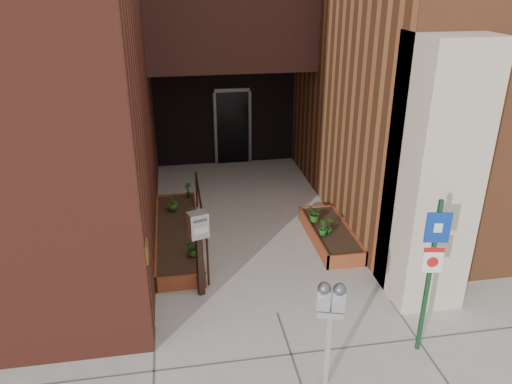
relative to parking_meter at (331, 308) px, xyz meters
name	(u,v)px	position (x,y,z in m)	size (l,w,h in m)	color
ground	(277,313)	(-0.33, 1.62, -1.27)	(80.00, 80.00, 0.00)	#9E9991
planter_left	(178,236)	(-1.88, 4.32, -1.13)	(0.90, 3.60, 0.30)	brown
planter_right	(330,235)	(1.27, 3.82, -1.13)	(0.80, 2.20, 0.30)	brown
handrail	(201,209)	(-1.38, 4.27, -0.52)	(0.04, 3.34, 0.90)	black
parking_meter	(331,308)	(0.00, 0.00, 0.00)	(0.38, 0.23, 1.64)	#B4B3B6
sign_post	(432,263)	(1.56, 0.41, 0.25)	(0.33, 0.11, 2.46)	#163D20
payment_dropbox	(199,237)	(-1.53, 2.37, -0.12)	(0.37, 0.31, 1.59)	black
shrub_left_a	(192,247)	(-1.63, 3.22, -0.81)	(0.29, 0.29, 0.32)	#1B5017
shrub_left_b	(191,217)	(-1.59, 4.44, -0.77)	(0.21, 0.21, 0.38)	#2B5C1A
shrub_left_c	(172,202)	(-1.96, 5.23, -0.76)	(0.23, 0.23, 0.40)	#295919
shrub_left_d	(188,190)	(-1.58, 5.92, -0.79)	(0.18, 0.18, 0.35)	#175219
shrub_right_a	(323,228)	(1.02, 3.55, -0.80)	(0.18, 0.18, 0.32)	#195418
shrub_right_b	(330,226)	(1.17, 3.59, -0.79)	(0.19, 0.19, 0.35)	#1B5317
shrub_right_c	(315,214)	(1.02, 4.15, -0.78)	(0.33, 0.33, 0.37)	#245618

